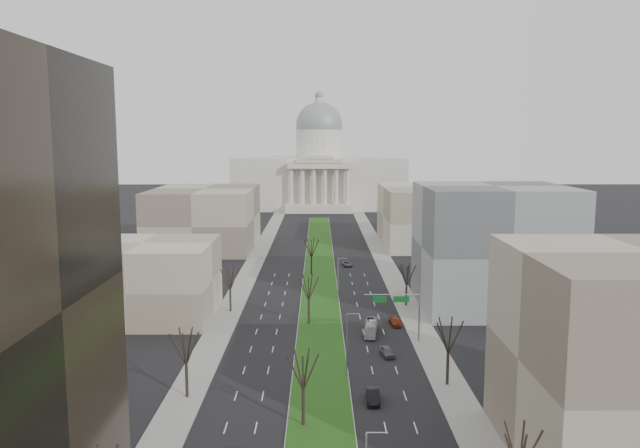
{
  "coord_description": "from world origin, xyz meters",
  "views": [
    {
      "loc": [
        -0.21,
        -28.59,
        33.26
      ],
      "look_at": [
        0.08,
        113.14,
        13.6
      ],
      "focal_mm": 35.0,
      "sensor_mm": 36.0,
      "label": 1
    }
  ],
  "objects_px": {
    "car_grey_near": "(387,352)",
    "car_red": "(395,322)",
    "box_van": "(371,328)",
    "car_grey_far": "(347,264)",
    "car_black": "(373,396)"
  },
  "relations": [
    {
      "from": "box_van",
      "to": "car_black",
      "type": "bearing_deg",
      "value": -86.72
    },
    {
      "from": "car_black",
      "to": "box_van",
      "type": "relative_size",
      "value": 0.59
    },
    {
      "from": "car_grey_near",
      "to": "car_red",
      "type": "distance_m",
      "value": 16.22
    },
    {
      "from": "car_red",
      "to": "box_van",
      "type": "relative_size",
      "value": 0.55
    },
    {
      "from": "car_red",
      "to": "box_van",
      "type": "distance_m",
      "value": 7.05
    },
    {
      "from": "car_grey_near",
      "to": "car_red",
      "type": "height_order",
      "value": "car_grey_near"
    },
    {
      "from": "car_grey_far",
      "to": "car_red",
      "type": "bearing_deg",
      "value": -92.09
    },
    {
      "from": "box_van",
      "to": "car_grey_far",
      "type": "bearing_deg",
      "value": 99.07
    },
    {
      "from": "car_red",
      "to": "box_van",
      "type": "height_order",
      "value": "box_van"
    },
    {
      "from": "car_grey_near",
      "to": "box_van",
      "type": "bearing_deg",
      "value": 89.11
    },
    {
      "from": "box_van",
      "to": "car_grey_near",
      "type": "bearing_deg",
      "value": -74.04
    },
    {
      "from": "box_van",
      "to": "car_red",
      "type": "bearing_deg",
      "value": 54.59
    },
    {
      "from": "car_black",
      "to": "car_grey_far",
      "type": "distance_m",
      "value": 84.28
    },
    {
      "from": "car_grey_near",
      "to": "car_grey_far",
      "type": "xyz_separation_m",
      "value": [
        -3.14,
        67.58,
        -0.09
      ]
    },
    {
      "from": "car_red",
      "to": "car_grey_far",
      "type": "bearing_deg",
      "value": 91.16
    }
  ]
}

